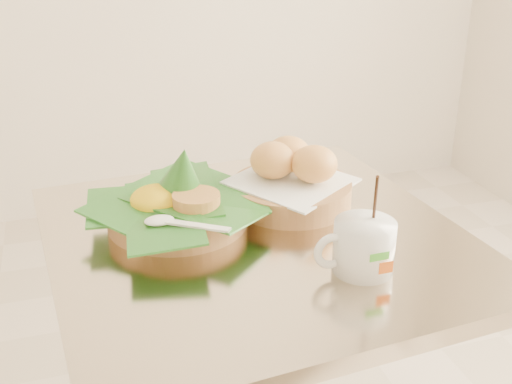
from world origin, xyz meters
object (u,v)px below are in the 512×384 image
object	(u,v)px
coffee_mug	(362,245)
bread_basket	(292,180)
cafe_table	(257,338)
rice_basket	(177,202)

from	to	relation	value
coffee_mug	bread_basket	bearing A→B (deg)	93.74
cafe_table	rice_basket	distance (m)	0.30
rice_basket	coffee_mug	bearing A→B (deg)	-45.30
bread_basket	coffee_mug	distance (m)	0.27
rice_basket	bread_basket	distance (m)	0.23
cafe_table	coffee_mug	bearing A→B (deg)	-53.22
cafe_table	bread_basket	world-z (taller)	bread_basket
bread_basket	coffee_mug	bearing A→B (deg)	-86.26
bread_basket	coffee_mug	size ratio (longest dim) A/B	1.63
rice_basket	coffee_mug	distance (m)	0.35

